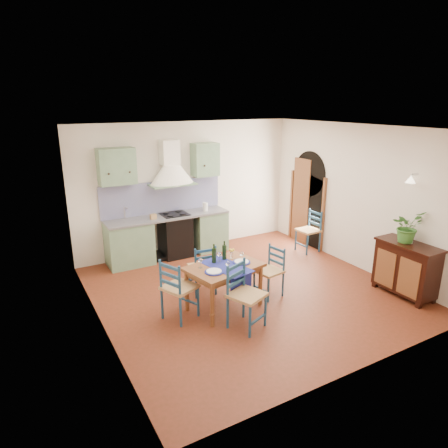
% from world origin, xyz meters
% --- Properties ---
extents(floor, '(5.00, 5.00, 0.00)m').
position_xyz_m(floor, '(0.00, 0.00, 0.00)').
color(floor, '#4D2310').
rests_on(floor, ground).
extents(back_wall, '(5.00, 0.96, 2.80)m').
position_xyz_m(back_wall, '(-0.47, 2.29, 1.05)').
color(back_wall, silver).
rests_on(back_wall, ground).
extents(right_wall, '(0.26, 5.00, 2.80)m').
position_xyz_m(right_wall, '(2.50, 0.28, 1.34)').
color(right_wall, silver).
rests_on(right_wall, ground).
extents(left_wall, '(0.04, 5.00, 2.80)m').
position_xyz_m(left_wall, '(-2.50, 0.00, 1.40)').
color(left_wall, silver).
rests_on(left_wall, ground).
extents(ceiling, '(5.00, 5.00, 0.01)m').
position_xyz_m(ceiling, '(0.00, 0.00, 2.80)').
color(ceiling, white).
rests_on(ceiling, back_wall).
extents(dining_table, '(1.28, 1.01, 1.05)m').
position_xyz_m(dining_table, '(-0.65, -0.31, 0.65)').
color(dining_table, brown).
rests_on(dining_table, ground).
extents(chair_near, '(0.60, 0.60, 0.99)m').
position_xyz_m(chair_near, '(-0.66, -0.95, 0.51)').
color(chair_near, navy).
rests_on(chair_near, ground).
extents(chair_far, '(0.46, 0.46, 0.90)m').
position_xyz_m(chair_far, '(-0.72, 0.32, 0.46)').
color(chair_far, navy).
rests_on(chair_far, ground).
extents(chair_left, '(0.60, 0.60, 0.97)m').
position_xyz_m(chair_left, '(-1.42, -0.26, 0.50)').
color(chair_left, navy).
rests_on(chair_left, ground).
extents(chair_right, '(0.47, 0.47, 0.87)m').
position_xyz_m(chair_right, '(0.24, -0.31, 0.45)').
color(chair_right, navy).
rests_on(chair_right, ground).
extents(chair_spare, '(0.45, 0.45, 0.92)m').
position_xyz_m(chair_spare, '(2.23, 1.00, 0.47)').
color(chair_spare, navy).
rests_on(chair_spare, ground).
extents(sideboard, '(0.50, 1.05, 0.94)m').
position_xyz_m(sideboard, '(2.26, -1.42, 0.51)').
color(sideboard, black).
rests_on(sideboard, ground).
extents(potted_plant, '(0.50, 0.44, 0.54)m').
position_xyz_m(potted_plant, '(2.27, -1.33, 1.21)').
color(potted_plant, '#366F2A').
rests_on(potted_plant, sideboard).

